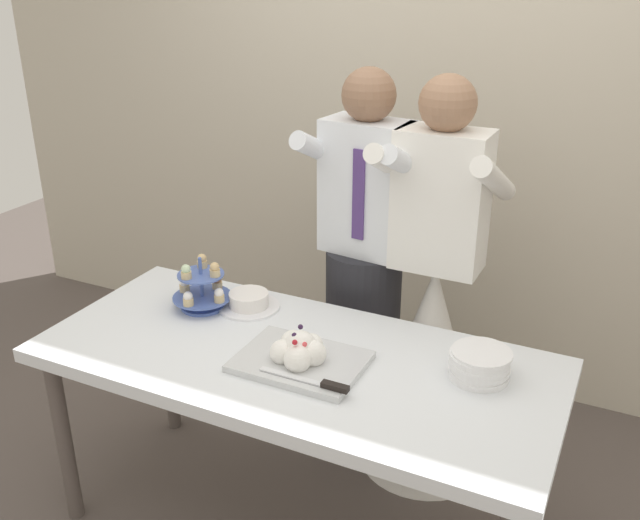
# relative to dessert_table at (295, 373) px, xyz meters

# --- Properties ---
(rear_wall) EXTENTS (5.20, 0.10, 2.90)m
(rear_wall) POSITION_rel_dessert_table_xyz_m (0.00, 1.40, 0.75)
(rear_wall) COLOR beige
(rear_wall) RESTS_ON ground_plane
(dessert_table) EXTENTS (1.80, 0.80, 0.78)m
(dessert_table) POSITION_rel_dessert_table_xyz_m (0.00, 0.00, 0.00)
(dessert_table) COLOR silver
(dessert_table) RESTS_ON ground_plane
(cupcake_stand) EXTENTS (0.23, 0.23, 0.21)m
(cupcake_stand) POSITION_rel_dessert_table_xyz_m (-0.49, 0.16, 0.15)
(cupcake_stand) COLOR #4C66B2
(cupcake_stand) RESTS_ON dessert_table
(main_cake_tray) EXTENTS (0.44, 0.31, 0.13)m
(main_cake_tray) POSITION_rel_dessert_table_xyz_m (0.05, -0.05, 0.11)
(main_cake_tray) COLOR silver
(main_cake_tray) RESTS_ON dessert_table
(plate_stack) EXTENTS (0.20, 0.20, 0.10)m
(plate_stack) POSITION_rel_dessert_table_xyz_m (0.60, 0.13, 0.12)
(plate_stack) COLOR white
(plate_stack) RESTS_ON dessert_table
(round_cake) EXTENTS (0.24, 0.24, 0.06)m
(round_cake) POSITION_rel_dessert_table_xyz_m (-0.32, 0.23, 0.10)
(round_cake) COLOR white
(round_cake) RESTS_ON dessert_table
(person_groom) EXTENTS (0.51, 0.54, 1.66)m
(person_groom) POSITION_rel_dessert_table_xyz_m (-0.01, 0.65, 0.05)
(person_groom) COLOR #232328
(person_groom) RESTS_ON ground_plane
(person_bride) EXTENTS (0.56, 0.56, 1.66)m
(person_bride) POSITION_rel_dessert_table_xyz_m (0.30, 0.61, -0.12)
(person_bride) COLOR white
(person_bride) RESTS_ON ground_plane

